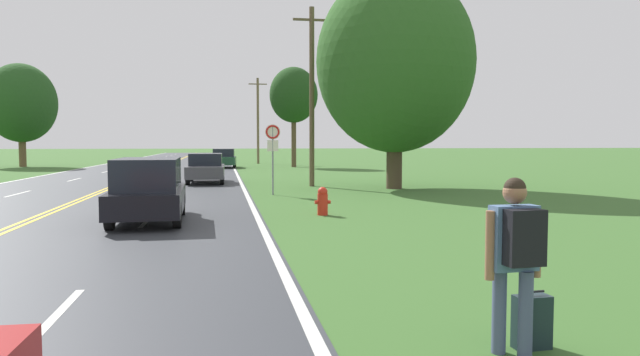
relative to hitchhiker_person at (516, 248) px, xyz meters
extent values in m
cube|color=silver|center=(-4.82, 1.84, -1.07)|extent=(0.12, 3.00, 0.00)
cube|color=silver|center=(-4.82, 10.84, -1.07)|extent=(0.12, 3.00, 0.00)
cube|color=silver|center=(-4.82, 19.84, -1.07)|extent=(0.12, 3.00, 0.00)
cube|color=silver|center=(-4.82, 28.84, -1.07)|extent=(0.12, 3.00, 0.00)
cube|color=silver|center=(-4.82, 37.84, -1.07)|extent=(0.12, 3.00, 0.00)
cube|color=silver|center=(-4.82, 46.84, -1.07)|extent=(0.12, 3.00, 0.00)
cube|color=silver|center=(-4.82, 55.84, -1.07)|extent=(0.12, 3.00, 0.00)
cube|color=silver|center=(-4.82, 64.84, -1.07)|extent=(0.12, 3.00, 0.00)
cube|color=silver|center=(-4.82, 73.84, -1.07)|extent=(0.12, 3.00, 0.00)
cube|color=silver|center=(-4.82, 82.84, -1.07)|extent=(0.12, 3.00, 0.00)
cube|color=silver|center=(-4.82, 91.84, -1.07)|extent=(0.12, 3.00, 0.00)
cube|color=silver|center=(-4.82, 100.84, -1.07)|extent=(0.12, 3.00, 0.00)
cube|color=silver|center=(-11.04, 19.84, -1.07)|extent=(0.12, 3.00, 0.00)
cube|color=silver|center=(-11.04, 28.84, -1.07)|extent=(0.12, 3.00, 0.00)
cube|color=silver|center=(-11.04, 37.84, -1.07)|extent=(0.12, 3.00, 0.00)
cube|color=silver|center=(-11.04, 46.84, -1.07)|extent=(0.12, 3.00, 0.00)
cube|color=silver|center=(-11.04, 55.84, -1.07)|extent=(0.12, 3.00, 0.00)
cube|color=silver|center=(-11.04, 64.84, -1.07)|extent=(0.12, 3.00, 0.00)
cube|color=silver|center=(-11.04, 73.84, -1.07)|extent=(0.12, 3.00, 0.00)
cube|color=silver|center=(-11.04, 82.84, -1.07)|extent=(0.12, 3.00, 0.00)
cube|color=silver|center=(-11.04, 91.84, -1.07)|extent=(0.12, 3.00, 0.00)
cube|color=silver|center=(-11.04, 100.84, -1.07)|extent=(0.12, 3.00, 0.00)
cylinder|color=#475175|center=(-0.10, 0.12, -0.65)|extent=(0.14, 0.14, 0.85)
cylinder|color=#475175|center=(0.10, -0.03, -0.65)|extent=(0.14, 0.14, 0.85)
cube|color=#4C6B93|center=(0.00, 0.04, 0.09)|extent=(0.47, 0.22, 0.64)
sphere|color=#936647|center=(0.00, 0.04, 0.54)|extent=(0.23, 0.23, 0.23)
sphere|color=#2D2319|center=(0.00, 0.04, 0.58)|extent=(0.21, 0.21, 0.21)
cylinder|color=#936647|center=(-0.26, 0.03, 0.03)|extent=(0.09, 0.09, 0.68)
cylinder|color=#936647|center=(0.25, 0.06, 0.03)|extent=(0.09, 0.09, 0.68)
cube|color=black|center=(0.01, -0.14, 0.12)|extent=(0.38, 0.20, 0.54)
cube|color=#19282D|center=(0.29, 0.18, -0.81)|extent=(0.38, 0.20, 0.55)
cylinder|color=black|center=(0.29, 0.18, -0.49)|extent=(0.26, 0.04, 0.02)
cylinder|color=red|center=(0.05, 11.11, -0.77)|extent=(0.30, 0.30, 0.62)
sphere|color=red|center=(0.05, 11.11, -0.40)|extent=(0.29, 0.29, 0.29)
cylinder|color=red|center=(0.24, 11.11, -0.70)|extent=(0.08, 0.11, 0.11)
cylinder|color=red|center=(-0.14, 11.11, -0.70)|extent=(0.08, 0.11, 0.11)
cylinder|color=gray|center=(-0.81, 17.75, 0.31)|extent=(0.07, 0.07, 2.78)
cylinder|color=silver|center=(-0.81, 17.73, 1.45)|extent=(0.60, 0.02, 0.60)
torus|color=red|center=(-0.81, 17.72, 1.45)|extent=(0.55, 0.07, 0.55)
cube|color=silver|center=(-0.81, 17.73, 0.90)|extent=(0.44, 0.02, 0.44)
cylinder|color=brown|center=(1.45, 21.95, 3.17)|extent=(0.24, 0.24, 8.51)
cube|color=brown|center=(1.45, 21.95, 6.83)|extent=(1.80, 0.12, 0.10)
cylinder|color=brown|center=(0.74, 51.88, 3.15)|extent=(0.24, 0.24, 8.47)
cube|color=brown|center=(0.74, 51.88, 6.79)|extent=(1.80, 0.12, 0.10)
cylinder|color=#473828|center=(4.94, 19.95, 0.28)|extent=(0.71, 0.71, 2.72)
ellipsoid|color=#2D5B23|center=(4.94, 19.95, 4.67)|extent=(7.14, 7.14, 8.21)
cylinder|color=brown|center=(3.28, 43.53, 1.13)|extent=(0.41, 0.41, 4.41)
ellipsoid|color=#1E4219|center=(3.28, 43.53, 5.08)|extent=(4.12, 4.12, 4.74)
cylinder|color=brown|center=(-19.86, 47.98, 0.42)|extent=(0.59, 0.59, 3.01)
ellipsoid|color=#234C1E|center=(-19.86, 47.98, 4.43)|extent=(5.89, 5.89, 6.78)
cylinder|color=black|center=(-3.92, 9.19, -0.76)|extent=(0.22, 0.65, 0.64)
cylinder|color=black|center=(-5.49, 9.15, -0.76)|extent=(0.22, 0.65, 0.64)
cylinder|color=black|center=(-3.99, 11.81, -0.76)|extent=(0.22, 0.65, 0.64)
cylinder|color=black|center=(-5.57, 11.76, -0.76)|extent=(0.22, 0.65, 0.64)
cube|color=black|center=(-4.74, 10.48, -0.49)|extent=(1.90, 4.27, 0.60)
cube|color=#1E232D|center=(-4.74, 10.48, 0.21)|extent=(1.65, 3.00, 0.80)
cylinder|color=black|center=(-2.83, 23.65, -0.74)|extent=(0.21, 0.69, 0.69)
cylinder|color=black|center=(-4.50, 23.67, -0.74)|extent=(0.21, 0.69, 0.69)
cylinder|color=black|center=(-2.80, 26.40, -0.74)|extent=(0.21, 0.69, 0.69)
cylinder|color=black|center=(-4.46, 26.42, -0.74)|extent=(0.21, 0.69, 0.69)
cube|color=#47474C|center=(-3.65, 25.03, -0.47)|extent=(1.92, 4.46, 0.61)
cube|color=#1E232D|center=(-3.65, 25.21, 0.15)|extent=(1.67, 2.46, 0.62)
cylinder|color=black|center=(-1.86, 41.67, -0.77)|extent=(0.23, 0.64, 0.63)
cylinder|color=black|center=(-3.59, 41.76, -0.77)|extent=(0.23, 0.64, 0.63)
cylinder|color=black|center=(-1.72, 44.47, -0.77)|extent=(0.23, 0.64, 0.63)
cylinder|color=black|center=(-3.46, 44.56, -0.77)|extent=(0.23, 0.64, 0.63)
cube|color=#1E472D|center=(-2.66, 43.12, -0.47)|extent=(2.15, 4.61, 0.65)
cube|color=#1E232D|center=(-2.65, 43.30, 0.18)|extent=(1.82, 2.57, 0.65)
camera|label=1|loc=(-2.81, -5.09, 1.03)|focal=32.00mm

